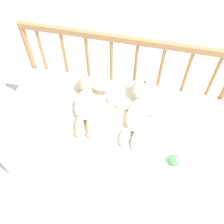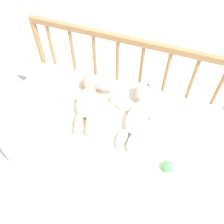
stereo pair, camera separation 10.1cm
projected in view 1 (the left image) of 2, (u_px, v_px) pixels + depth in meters
name	position (u px, v px, depth m)	size (l,w,h in m)	color
ground_plane	(112.00, 157.00, 1.83)	(12.00, 12.00, 0.00)	silver
crib_mattress	(112.00, 140.00, 1.64)	(1.29, 0.60, 0.47)	white
crib_rail	(123.00, 68.00, 1.56)	(1.29, 0.04, 0.81)	#997047
blanket	(111.00, 116.00, 1.47)	(0.85, 0.52, 0.01)	silver
teddy_bear	(140.00, 104.00, 1.45)	(0.30, 0.46, 0.14)	silver
baby	(86.00, 101.00, 1.48)	(0.32, 0.41, 0.12)	#EAEACC
toy_ball	(175.00, 160.00, 1.26)	(0.06, 0.06, 0.06)	#59BF66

